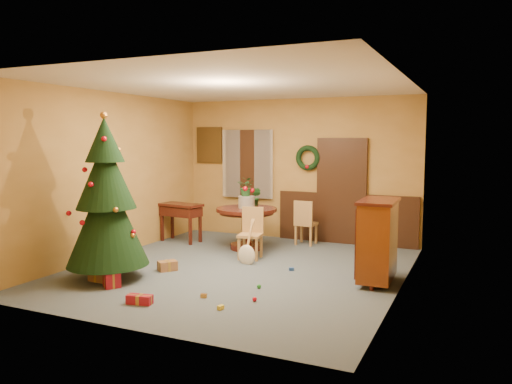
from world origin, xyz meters
The scene contains 21 objects.
room_envelope centered at (0.21, 2.70, 1.12)m, with size 5.50×5.50×5.50m.
dining_table centered at (-0.54, 1.43, 0.55)m, with size 1.14×1.14×0.79m.
urn centered at (-0.54, 1.43, 0.90)m, with size 0.31×0.31×0.22m, color slate.
centerpiece_plant centered at (-0.54, 1.43, 1.19)m, with size 0.32×0.28×0.35m, color #1E4C23.
chair_near centered at (-0.16, 0.82, 0.48)m, with size 0.44×0.44×0.89m.
chair_far centered at (0.35, 2.23, 0.47)m, with size 0.40×0.40×0.88m.
guitar centered at (-0.05, 0.40, 0.36)m, with size 0.31×0.15×0.73m, color beige, non-canonical shape.
plant_stand centered at (-0.55, 1.87, 0.47)m, with size 0.29×0.29×0.75m.
stand_plant centered at (-0.55, 1.87, 0.94)m, with size 0.21×0.17×0.38m, color #19471E.
christmas_tree centered at (-1.54, -1.26, 1.17)m, with size 1.20×1.20×2.47m.
writing_desk centered at (-2.06, 1.52, 0.59)m, with size 0.93×0.55×0.78m.
sideboard centered at (2.15, 0.16, 0.65)m, with size 0.52×0.96×1.22m.
gift_a centered at (-1.58, -1.40, 0.08)m, with size 0.30×0.23×0.16m.
gift_b centered at (-1.21, -1.58, 0.10)m, with size 0.29×0.29×0.21m.
gift_c centered at (-1.01, -0.50, 0.08)m, with size 0.33×0.34×0.16m.
gift_d centered at (-0.41, -2.00, 0.06)m, with size 0.34×0.19×0.12m.
toy_a centered at (0.79, 0.29, 0.03)m, with size 0.08×0.05×0.05m, color #224893.
toy_b centered at (0.70, -0.79, 0.03)m, with size 0.06×0.06×0.06m, color #228026.
toy_c centered at (0.63, -1.77, 0.03)m, with size 0.08×0.05×0.05m, color yellow.
toy_d centered at (0.88, -1.32, 0.03)m, with size 0.06×0.06×0.06m, color red.
toy_e centered at (0.21, -1.45, 0.03)m, with size 0.08×0.05×0.05m, color #C37D2D.
Camera 1 is at (3.45, -6.97, 2.07)m, focal length 35.00 mm.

